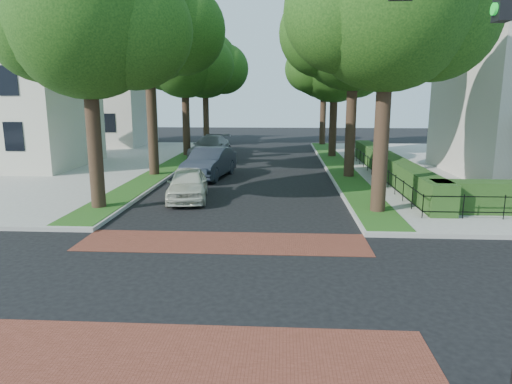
% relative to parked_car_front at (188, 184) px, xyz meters
% --- Properties ---
extents(ground, '(120.00, 120.00, 0.00)m').
position_rel_parked_car_front_xyz_m(ground, '(2.35, -9.18, -0.71)').
color(ground, black).
rests_on(ground, ground).
extents(crosswalk_far, '(9.00, 2.20, 0.01)m').
position_rel_parked_car_front_xyz_m(crosswalk_far, '(2.35, -5.98, -0.70)').
color(crosswalk_far, brown).
rests_on(crosswalk_far, ground).
extents(crosswalk_near, '(9.00, 2.20, 0.01)m').
position_rel_parked_car_front_xyz_m(crosswalk_near, '(2.35, -12.38, -0.70)').
color(crosswalk_near, brown).
rests_on(crosswalk_near, ground).
extents(grass_strip_ne, '(1.60, 29.80, 0.02)m').
position_rel_parked_car_front_xyz_m(grass_strip_ne, '(7.75, 9.92, -0.55)').
color(grass_strip_ne, '#194212').
rests_on(grass_strip_ne, sidewalk_ne).
extents(grass_strip_nw, '(1.60, 29.80, 0.02)m').
position_rel_parked_car_front_xyz_m(grass_strip_nw, '(-3.05, 9.92, -0.55)').
color(grass_strip_nw, '#194212').
rests_on(grass_strip_nw, sidewalk_nw).
extents(tree_right_near, '(7.75, 6.67, 10.66)m').
position_rel_parked_car_front_xyz_m(tree_right_near, '(7.96, -1.94, 6.92)').
color(tree_right_near, black).
rests_on(tree_right_near, sidewalk_ne).
extents(tree_right_mid, '(8.25, 7.09, 11.22)m').
position_rel_parked_car_front_xyz_m(tree_right_mid, '(7.97, 6.07, 7.28)').
color(tree_right_mid, black).
rests_on(tree_right_mid, sidewalk_ne).
extents(tree_right_far, '(7.25, 6.23, 9.74)m').
position_rel_parked_car_front_xyz_m(tree_right_far, '(7.95, 15.05, 6.20)').
color(tree_right_far, black).
rests_on(tree_right_far, sidewalk_ne).
extents(tree_right_back, '(7.50, 6.45, 10.20)m').
position_rel_parked_car_front_xyz_m(tree_right_back, '(7.96, 24.05, 6.56)').
color(tree_right_back, black).
rests_on(tree_right_back, sidewalk_ne).
extents(tree_left_near, '(7.50, 6.45, 10.20)m').
position_rel_parked_car_front_xyz_m(tree_left_near, '(-3.04, -1.95, 6.56)').
color(tree_left_near, black).
rests_on(tree_left_near, sidewalk_nw).
extents(tree_left_mid, '(8.00, 6.88, 11.48)m').
position_rel_parked_car_front_xyz_m(tree_left_mid, '(-3.04, 6.07, 7.64)').
color(tree_left_mid, black).
rests_on(tree_left_mid, sidewalk_nw).
extents(tree_left_far, '(7.00, 6.02, 9.86)m').
position_rel_parked_car_front_xyz_m(tree_left_far, '(-3.05, 15.04, 6.41)').
color(tree_left_far, black).
rests_on(tree_left_far, sidewalk_nw).
extents(tree_left_back, '(7.75, 6.66, 10.44)m').
position_rel_parked_car_front_xyz_m(tree_left_back, '(-3.04, 24.06, 6.70)').
color(tree_left_back, black).
rests_on(tree_left_back, sidewalk_nw).
extents(hedge_main_road, '(1.00, 18.00, 1.20)m').
position_rel_parked_car_front_xyz_m(hedge_main_road, '(10.05, 5.82, 0.04)').
color(hedge_main_road, '#1F3F16').
rests_on(hedge_main_road, sidewalk_ne).
extents(fence_main_road, '(0.06, 18.00, 0.90)m').
position_rel_parked_car_front_xyz_m(fence_main_road, '(9.25, 5.82, -0.11)').
color(fence_main_road, black).
rests_on(fence_main_road, sidewalk_ne).
extents(house_left_near, '(10.00, 9.00, 10.14)m').
position_rel_parked_car_front_xyz_m(house_left_near, '(-13.14, 8.82, 4.33)').
color(house_left_near, beige).
rests_on(house_left_near, sidewalk_nw).
extents(house_left_far, '(10.00, 9.00, 10.14)m').
position_rel_parked_car_front_xyz_m(house_left_far, '(-13.14, 22.82, 4.33)').
color(house_left_far, beige).
rests_on(house_left_far, sidewalk_nw).
extents(parked_car_front, '(2.22, 4.34, 1.41)m').
position_rel_parked_car_front_xyz_m(parked_car_front, '(0.00, 0.00, 0.00)').
color(parked_car_front, beige).
rests_on(parked_car_front, ground).
extents(parked_car_middle, '(2.58, 5.35, 1.69)m').
position_rel_parked_car_front_xyz_m(parked_car_middle, '(0.05, 5.71, 0.14)').
color(parked_car_middle, '#212832').
rests_on(parked_car_middle, ground).
extents(parked_car_rear, '(2.80, 5.87, 1.65)m').
position_rel_parked_car_front_xyz_m(parked_car_rear, '(-1.25, 14.21, 0.12)').
color(parked_car_rear, slate).
rests_on(parked_car_rear, ground).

